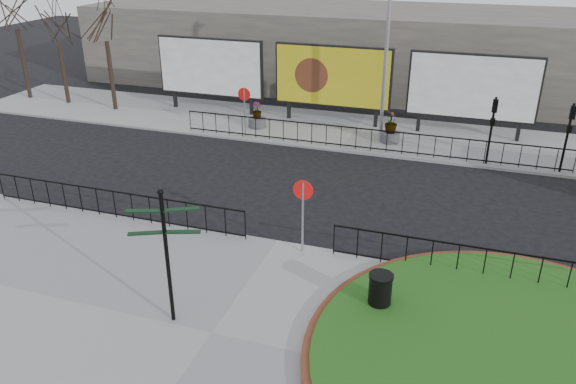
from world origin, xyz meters
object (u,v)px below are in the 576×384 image
at_px(billboard_mid, 332,77).
at_px(lamp_post, 387,43).
at_px(litter_bin, 380,292).
at_px(planter_b, 391,130).
at_px(planter_a, 257,118).
at_px(fingerpost_sign, 166,244).

relative_size(billboard_mid, lamp_post, 0.67).
bearing_deg(litter_bin, planter_b, 97.86).
relative_size(litter_bin, planter_b, 0.70).
relative_size(planter_a, planter_b, 0.86).
height_order(lamp_post, planter_b, lamp_post).
bearing_deg(fingerpost_sign, litter_bin, 3.44).
distance_m(lamp_post, fingerpost_sign, 16.23).
height_order(lamp_post, planter_a, lamp_post).
relative_size(lamp_post, planter_a, 6.87).
bearing_deg(planter_b, litter_bin, -82.14).
bearing_deg(lamp_post, planter_a, -180.00).
height_order(billboard_mid, fingerpost_sign, billboard_mid).
xyz_separation_m(billboard_mid, litter_bin, (5.37, -15.65, -1.92)).
bearing_deg(planter_a, billboard_mid, 29.46).
distance_m(fingerpost_sign, planter_b, 16.07).
bearing_deg(billboard_mid, lamp_post, -33.25).
bearing_deg(billboard_mid, litter_bin, -71.07).
height_order(billboard_mid, planter_a, billboard_mid).
bearing_deg(fingerpost_sign, planter_a, 84.02).
xyz_separation_m(billboard_mid, planter_b, (3.50, -2.12, -1.85)).
distance_m(fingerpost_sign, litter_bin, 5.77).
height_order(billboard_mid, planter_b, billboard_mid).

